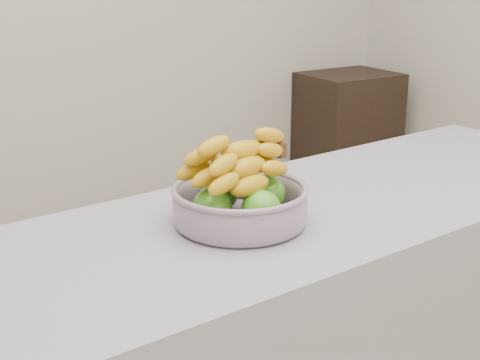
% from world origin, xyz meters
% --- Properties ---
extents(cabinet, '(0.51, 0.43, 0.87)m').
position_xyz_m(cabinet, '(1.65, 1.78, 0.43)').
color(cabinet, black).
rests_on(cabinet, ground).
extents(fruit_bowl, '(0.29, 0.29, 0.19)m').
position_xyz_m(fruit_bowl, '(-0.15, 0.34, 0.96)').
color(fruit_bowl, '#A7BAC9').
rests_on(fruit_bowl, counter).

